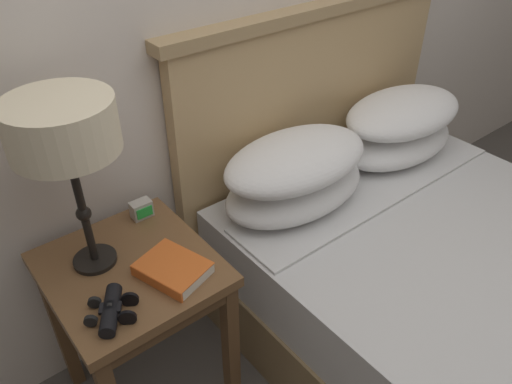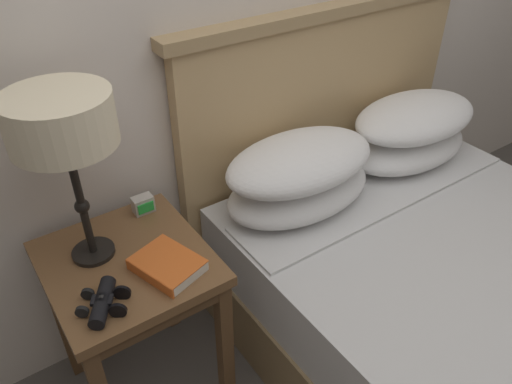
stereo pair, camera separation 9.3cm
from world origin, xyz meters
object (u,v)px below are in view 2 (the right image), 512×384
(table_lamp, at_px, (61,125))
(book_on_nightstand, at_px, (167,265))
(bed, at_px, (469,309))
(alarm_clock, at_px, (143,204))
(binoculars_pair, at_px, (103,302))
(nightstand, at_px, (131,282))

(table_lamp, distance_m, book_on_nightstand, 0.50)
(bed, height_order, alarm_clock, bed)
(alarm_clock, bearing_deg, bed, -42.42)
(table_lamp, xyz_separation_m, binoculars_pair, (-0.05, -0.23, -0.42))
(alarm_clock, bearing_deg, table_lamp, -153.42)
(table_lamp, distance_m, binoculars_pair, 0.49)
(nightstand, relative_size, alarm_clock, 9.22)
(bed, xyz_separation_m, alarm_clock, (-0.85, 0.78, 0.35))
(bed, bearing_deg, book_on_nightstand, 152.45)
(nightstand, xyz_separation_m, book_on_nightstand, (0.09, -0.11, 0.12))
(binoculars_pair, bearing_deg, bed, -21.46)
(table_lamp, height_order, binoculars_pair, table_lamp)
(bed, distance_m, binoculars_pair, 1.25)
(nightstand, distance_m, alarm_clock, 0.27)
(nightstand, bearing_deg, alarm_clock, 52.32)
(bed, xyz_separation_m, table_lamp, (-1.07, 0.67, 0.77))
(bed, height_order, binoculars_pair, bed)
(binoculars_pair, bearing_deg, nightstand, 50.27)
(nightstand, relative_size, binoculars_pair, 4.09)
(table_lamp, bearing_deg, bed, -32.07)
(nightstand, distance_m, book_on_nightstand, 0.18)
(binoculars_pair, height_order, alarm_clock, alarm_clock)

